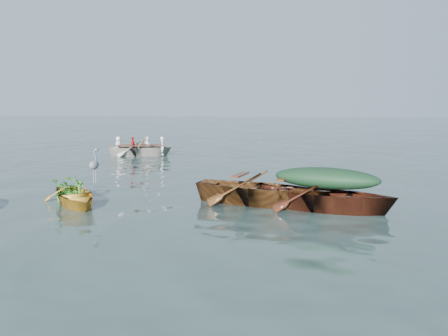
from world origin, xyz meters
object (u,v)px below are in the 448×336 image
at_px(rowed_boat, 141,156).
at_px(heron, 94,170).
at_px(green_tarp_boat, 325,210).
at_px(yellow_dinghy, 75,204).
at_px(open_wooden_boat, 261,204).

xyz_separation_m(rowed_boat, heron, (2.11, -9.87, 0.85)).
bearing_deg(green_tarp_boat, rowed_boat, 53.25).
relative_size(yellow_dinghy, open_wooden_boat, 0.60).
xyz_separation_m(yellow_dinghy, open_wooden_boat, (4.82, 0.68, 0.00)).
xyz_separation_m(yellow_dinghy, heron, (0.40, 0.39, 0.85)).
bearing_deg(rowed_boat, open_wooden_boat, -157.92).
relative_size(open_wooden_boat, heron, 5.37).
bearing_deg(yellow_dinghy, green_tarp_boat, -36.54).
bearing_deg(open_wooden_boat, yellow_dinghy, 113.43).
bearing_deg(green_tarp_boat, yellow_dinghy, 106.62).
bearing_deg(rowed_boat, heron, 179.84).
bearing_deg(green_tarp_boat, heron, 103.11).
xyz_separation_m(green_tarp_boat, open_wooden_boat, (-1.59, 0.40, 0.00)).
distance_m(green_tarp_boat, heron, 6.08).
bearing_deg(rowed_boat, yellow_dinghy, 177.27).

